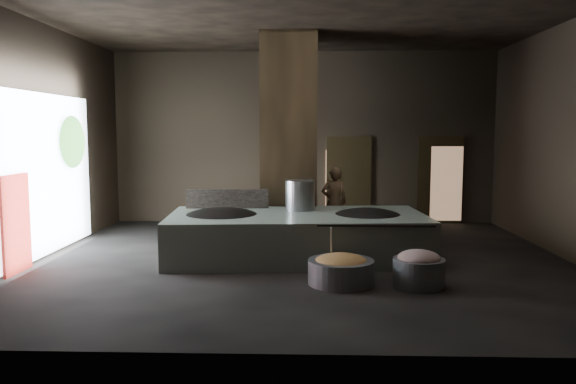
{
  "coord_description": "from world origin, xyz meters",
  "views": [
    {
      "loc": [
        0.07,
        -10.4,
        2.43
      ],
      "look_at": [
        -0.28,
        0.43,
        1.25
      ],
      "focal_mm": 35.0,
      "sensor_mm": 36.0,
      "label": 1
    }
  ],
  "objects_px": {
    "wok_left": "(222,219)",
    "veg_basin": "(341,272)",
    "stock_pot": "(300,196)",
    "meat_basin": "(419,272)",
    "hearth_platform": "(297,236)",
    "wok_right": "(367,219)",
    "cook": "(334,202)"
  },
  "relations": [
    {
      "from": "veg_basin",
      "to": "meat_basin",
      "type": "height_order",
      "value": "meat_basin"
    },
    {
      "from": "veg_basin",
      "to": "wok_left",
      "type": "bearing_deg",
      "value": 140.3
    },
    {
      "from": "hearth_platform",
      "to": "cook",
      "type": "xyz_separation_m",
      "value": [
        0.81,
        2.14,
        0.39
      ]
    },
    {
      "from": "wok_right",
      "to": "stock_pot",
      "type": "distance_m",
      "value": 1.44
    },
    {
      "from": "stock_pot",
      "to": "cook",
      "type": "xyz_separation_m",
      "value": [
        0.76,
        1.59,
        -0.32
      ]
    },
    {
      "from": "veg_basin",
      "to": "meat_basin",
      "type": "xyz_separation_m",
      "value": [
        1.21,
        -0.1,
        0.03
      ]
    },
    {
      "from": "wok_right",
      "to": "cook",
      "type": "xyz_separation_m",
      "value": [
        -0.54,
        2.09,
        0.06
      ]
    },
    {
      "from": "hearth_platform",
      "to": "veg_basin",
      "type": "distance_m",
      "value": 2.01
    },
    {
      "from": "wok_left",
      "to": "hearth_platform",
      "type": "bearing_deg",
      "value": 1.97
    },
    {
      "from": "wok_right",
      "to": "meat_basin",
      "type": "relative_size",
      "value": 1.77
    },
    {
      "from": "stock_pot",
      "to": "cook",
      "type": "bearing_deg",
      "value": 64.28
    },
    {
      "from": "hearth_platform",
      "to": "wok_right",
      "type": "relative_size",
      "value": 3.41
    },
    {
      "from": "cook",
      "to": "meat_basin",
      "type": "bearing_deg",
      "value": 97.81
    },
    {
      "from": "wok_right",
      "to": "wok_left",
      "type": "bearing_deg",
      "value": -177.95
    },
    {
      "from": "meat_basin",
      "to": "cook",
      "type": "bearing_deg",
      "value": 105.38
    },
    {
      "from": "wok_right",
      "to": "meat_basin",
      "type": "height_order",
      "value": "wok_right"
    },
    {
      "from": "cook",
      "to": "veg_basin",
      "type": "relative_size",
      "value": 1.54
    },
    {
      "from": "stock_pot",
      "to": "meat_basin",
      "type": "xyz_separation_m",
      "value": [
        1.89,
        -2.51,
        -0.91
      ]
    },
    {
      "from": "hearth_platform",
      "to": "wok_left",
      "type": "bearing_deg",
      "value": 178.14
    },
    {
      "from": "hearth_platform",
      "to": "wok_left",
      "type": "xyz_separation_m",
      "value": [
        -1.45,
        -0.05,
        0.33
      ]
    },
    {
      "from": "hearth_platform",
      "to": "stock_pot",
      "type": "bearing_deg",
      "value": 80.97
    },
    {
      "from": "hearth_platform",
      "to": "wok_right",
      "type": "height_order",
      "value": "wok_right"
    },
    {
      "from": "cook",
      "to": "meat_basin",
      "type": "distance_m",
      "value": 4.29
    },
    {
      "from": "wok_left",
      "to": "stock_pot",
      "type": "height_order",
      "value": "stock_pot"
    },
    {
      "from": "wok_left",
      "to": "veg_basin",
      "type": "relative_size",
      "value": 1.46
    },
    {
      "from": "stock_pot",
      "to": "meat_basin",
      "type": "distance_m",
      "value": 3.28
    },
    {
      "from": "veg_basin",
      "to": "cook",
      "type": "bearing_deg",
      "value": 88.8
    },
    {
      "from": "hearth_platform",
      "to": "wok_left",
      "type": "height_order",
      "value": "wok_left"
    },
    {
      "from": "wok_left",
      "to": "veg_basin",
      "type": "distance_m",
      "value": 2.89
    },
    {
      "from": "wok_left",
      "to": "cook",
      "type": "height_order",
      "value": "cook"
    },
    {
      "from": "veg_basin",
      "to": "stock_pot",
      "type": "bearing_deg",
      "value": 105.77
    },
    {
      "from": "hearth_platform",
      "to": "wok_right",
      "type": "xyz_separation_m",
      "value": [
        1.35,
        0.05,
        0.33
      ]
    }
  ]
}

